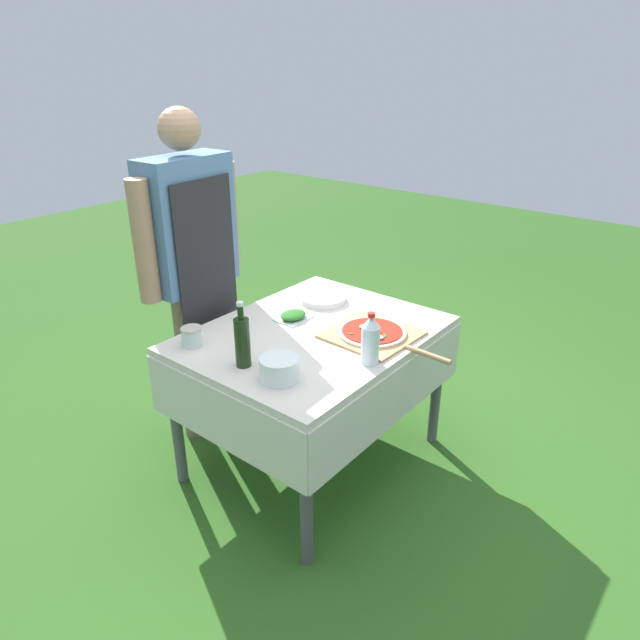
# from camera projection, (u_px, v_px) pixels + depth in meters

# --- Properties ---
(ground_plane) EXTENTS (12.00, 12.00, 0.00)m
(ground_plane) POSITION_uv_depth(u_px,v_px,m) (313.00, 459.00, 2.98)
(ground_plane) COLOR #2D5B1E
(prep_table) EXTENTS (1.19, 0.94, 0.74)m
(prep_table) POSITION_uv_depth(u_px,v_px,m) (313.00, 350.00, 2.71)
(prep_table) COLOR beige
(prep_table) RESTS_ON ground
(person_cook) EXTENTS (0.64, 0.23, 1.71)m
(person_cook) POSITION_uv_depth(u_px,v_px,m) (192.00, 256.00, 2.83)
(person_cook) COLOR #70604C
(person_cook) RESTS_ON ground
(pizza_on_peel) EXTENTS (0.39, 0.60, 0.05)m
(pizza_on_peel) POSITION_uv_depth(u_px,v_px,m) (374.00, 334.00, 2.61)
(pizza_on_peel) COLOR tan
(pizza_on_peel) RESTS_ON prep_table
(oil_bottle) EXTENTS (0.06, 0.06, 0.29)m
(oil_bottle) POSITION_uv_depth(u_px,v_px,m) (242.00, 341.00, 2.33)
(oil_bottle) COLOR black
(oil_bottle) RESTS_ON prep_table
(water_bottle) EXTENTS (0.08, 0.08, 0.23)m
(water_bottle) POSITION_uv_depth(u_px,v_px,m) (370.00, 340.00, 2.35)
(water_bottle) COLOR silver
(water_bottle) RESTS_ON prep_table
(herb_container) EXTENTS (0.16, 0.13, 0.04)m
(herb_container) POSITION_uv_depth(u_px,v_px,m) (293.00, 316.00, 2.79)
(herb_container) COLOR silver
(herb_container) RESTS_ON prep_table
(mixing_tub) EXTENTS (0.16, 0.16, 0.09)m
(mixing_tub) POSITION_uv_depth(u_px,v_px,m) (279.00, 369.00, 2.25)
(mixing_tub) COLOR silver
(mixing_tub) RESTS_ON prep_table
(plate_stack) EXTENTS (0.25, 0.25, 0.03)m
(plate_stack) POSITION_uv_depth(u_px,v_px,m) (323.00, 298.00, 3.00)
(plate_stack) COLOR white
(plate_stack) RESTS_ON prep_table
(sauce_jar) EXTENTS (0.09, 0.09, 0.09)m
(sauce_jar) POSITION_uv_depth(u_px,v_px,m) (192.00, 338.00, 2.52)
(sauce_jar) COLOR silver
(sauce_jar) RESTS_ON prep_table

